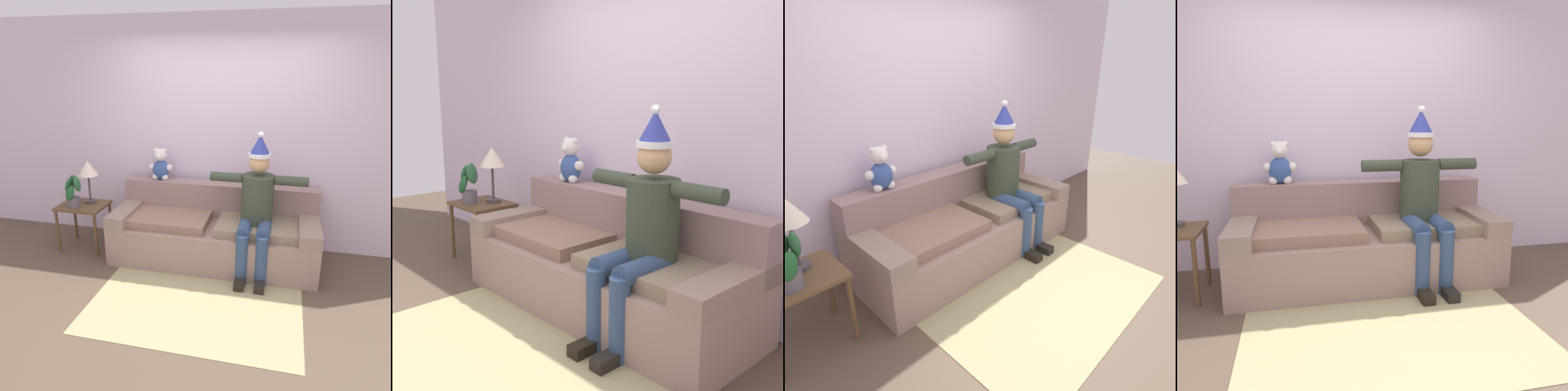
% 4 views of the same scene
% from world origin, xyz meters
% --- Properties ---
extents(ground_plane, '(10.00, 10.00, 0.00)m').
position_xyz_m(ground_plane, '(0.00, 0.00, 0.00)').
color(ground_plane, brown).
extents(back_wall, '(7.00, 0.10, 2.70)m').
position_xyz_m(back_wall, '(0.00, 1.55, 1.35)').
color(back_wall, silver).
rests_on(back_wall, ground_plane).
extents(couch, '(2.28, 0.87, 0.83)m').
position_xyz_m(couch, '(0.00, 1.03, 0.33)').
color(couch, gray).
rests_on(couch, ground_plane).
extents(person_seated, '(1.02, 0.77, 1.51)m').
position_xyz_m(person_seated, '(0.47, 0.87, 0.76)').
color(person_seated, '#374231').
rests_on(person_seated, ground_plane).
extents(teddy_bear, '(0.29, 0.17, 0.38)m').
position_xyz_m(teddy_bear, '(-0.72, 1.30, 1.00)').
color(teddy_bear, '#365595').
rests_on(teddy_bear, couch).
extents(side_table, '(0.56, 0.45, 0.56)m').
position_xyz_m(side_table, '(-1.60, 0.94, 0.47)').
color(side_table, brown).
rests_on(side_table, ground_plane).
extents(table_lamp, '(0.24, 0.24, 0.52)m').
position_xyz_m(table_lamp, '(-1.54, 1.03, 0.97)').
color(table_lamp, '#464342').
rests_on(table_lamp, side_table).
extents(potted_plant, '(0.21, 0.21, 0.39)m').
position_xyz_m(potted_plant, '(-1.65, 0.84, 0.75)').
color(potted_plant, '#5B565D').
rests_on(potted_plant, side_table).
extents(area_rug, '(1.97, 1.20, 0.01)m').
position_xyz_m(area_rug, '(0.00, -0.00, 0.00)').
color(area_rug, tan).
rests_on(area_rug, ground_plane).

